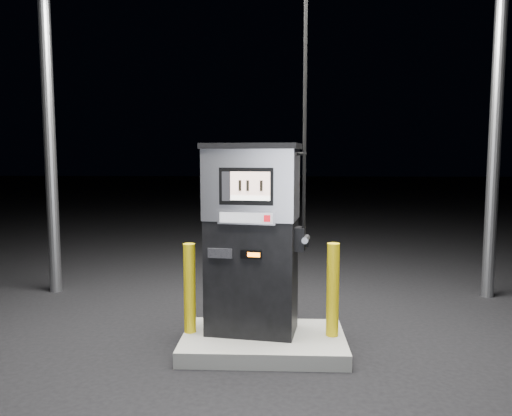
{
  "coord_description": "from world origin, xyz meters",
  "views": [
    {
      "loc": [
        0.13,
        -4.77,
        1.92
      ],
      "look_at": [
        -0.07,
        0.0,
        1.41
      ],
      "focal_mm": 35.0,
      "sensor_mm": 36.0,
      "label": 1
    }
  ],
  "objects": [
    {
      "name": "pump_island",
      "position": [
        0.0,
        0.0,
        0.07
      ],
      "size": [
        1.6,
        1.0,
        0.15
      ],
      "primitive_type": "cube",
      "color": "slate",
      "rests_on": "ground"
    },
    {
      "name": "bollard_left",
      "position": [
        -0.74,
        0.05,
        0.6
      ],
      "size": [
        0.12,
        0.12,
        0.9
      ],
      "primitive_type": "cylinder",
      "rotation": [
        0.0,
        0.0,
        -0.0
      ],
      "color": "#D9BB0C",
      "rests_on": "pump_island"
    },
    {
      "name": "ground",
      "position": [
        0.0,
        0.0,
        0.0
      ],
      "size": [
        80.0,
        80.0,
        0.0
      ],
      "primitive_type": "plane",
      "color": "black",
      "rests_on": "ground"
    },
    {
      "name": "fuel_dispenser",
      "position": [
        -0.12,
        0.1,
        1.12
      ],
      "size": [
        1.07,
        0.69,
        3.91
      ],
      "rotation": [
        0.0,
        0.0,
        -0.15
      ],
      "color": "black",
      "rests_on": "pump_island"
    },
    {
      "name": "bollard_right",
      "position": [
        0.68,
        0.01,
        0.61
      ],
      "size": [
        0.13,
        0.13,
        0.92
      ],
      "primitive_type": "cylinder",
      "rotation": [
        0.0,
        0.0,
        0.03
      ],
      "color": "#D9BB0C",
      "rests_on": "pump_island"
    }
  ]
}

